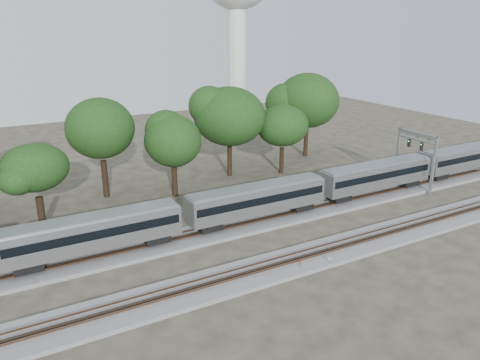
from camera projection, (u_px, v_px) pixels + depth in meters
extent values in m
plane|color=#383328|center=(249.00, 253.00, 47.88)|extent=(160.00, 160.00, 0.00)
cube|color=slate|center=(222.00, 230.00, 52.79)|extent=(160.00, 5.00, 0.40)
cube|color=brown|center=(225.00, 229.00, 52.05)|extent=(160.00, 0.08, 0.15)
cube|color=brown|center=(219.00, 224.00, 53.24)|extent=(160.00, 0.08, 0.15)
cube|color=slate|center=(270.00, 269.00, 44.50)|extent=(160.00, 5.00, 0.40)
cube|color=brown|center=(274.00, 268.00, 43.76)|extent=(160.00, 0.08, 0.15)
cube|color=brown|center=(266.00, 261.00, 44.95)|extent=(160.00, 0.08, 0.15)
cube|color=#B8BABF|center=(94.00, 232.00, 45.45)|extent=(17.16, 2.96, 2.96)
cube|color=black|center=(94.00, 229.00, 45.36)|extent=(16.57, 3.01, 0.89)
cube|color=gray|center=(92.00, 218.00, 44.97)|extent=(16.76, 2.37, 0.35)
cube|color=black|center=(28.00, 265.00, 43.21)|extent=(2.56, 2.17, 0.89)
cube|color=black|center=(156.00, 237.00, 48.92)|extent=(2.56, 2.17, 0.89)
cube|color=#B8BABF|center=(257.00, 199.00, 53.98)|extent=(17.16, 2.96, 2.96)
cube|color=black|center=(257.00, 197.00, 53.88)|extent=(16.57, 3.01, 0.89)
cube|color=gray|center=(257.00, 187.00, 53.49)|extent=(16.76, 2.37, 0.35)
cube|color=black|center=(209.00, 225.00, 51.74)|extent=(2.56, 2.17, 0.89)
cube|color=black|center=(300.00, 205.00, 57.45)|extent=(2.56, 2.17, 0.89)
cube|color=#B8BABF|center=(376.00, 175.00, 62.50)|extent=(17.16, 2.96, 2.96)
cube|color=black|center=(376.00, 173.00, 62.41)|extent=(16.57, 3.01, 0.89)
cube|color=gray|center=(377.00, 164.00, 62.01)|extent=(16.76, 2.37, 0.35)
cube|color=black|center=(339.00, 196.00, 60.26)|extent=(2.56, 2.17, 0.89)
cube|color=black|center=(407.00, 181.00, 65.97)|extent=(2.56, 2.17, 0.89)
cube|color=#B8BABF|center=(466.00, 157.00, 71.03)|extent=(17.16, 2.96, 2.96)
cube|color=black|center=(467.00, 155.00, 70.93)|extent=(16.57, 3.01, 0.89)
cube|color=gray|center=(468.00, 147.00, 70.54)|extent=(16.76, 2.37, 0.35)
cube|color=black|center=(437.00, 175.00, 68.78)|extent=(2.56, 2.17, 0.89)
cylinder|color=#512D19|center=(300.00, 266.00, 44.45)|extent=(0.07, 0.07, 0.99)
cylinder|color=red|center=(300.00, 261.00, 44.31)|extent=(0.34, 0.17, 0.35)
cylinder|color=#512D19|center=(329.00, 262.00, 45.27)|extent=(0.05, 0.05, 0.80)
cylinder|color=silver|center=(329.00, 259.00, 45.15)|extent=(0.28, 0.11, 0.28)
cube|color=#512D19|center=(346.00, 259.00, 46.41)|extent=(0.57, 0.44, 0.30)
cylinder|color=silver|center=(237.00, 76.00, 91.13)|extent=(3.60, 3.60, 25.21)
cone|color=silver|center=(237.00, 130.00, 94.58)|extent=(5.76, 5.76, 3.60)
cube|color=gray|center=(433.00, 166.00, 62.87)|extent=(0.32, 0.32, 8.14)
cube|color=gray|center=(397.00, 155.00, 68.12)|extent=(0.32, 0.32, 8.14)
cube|color=gray|center=(418.00, 134.00, 64.28)|extent=(0.36, 6.69, 0.54)
cube|color=gray|center=(417.00, 140.00, 64.54)|extent=(0.23, 6.69, 0.23)
cube|color=black|center=(422.00, 146.00, 63.72)|extent=(0.23, 0.45, 1.09)
cube|color=black|center=(409.00, 143.00, 65.52)|extent=(0.23, 0.45, 1.09)
cylinder|color=black|center=(41.00, 213.00, 52.75)|extent=(0.70, 0.70, 3.99)
ellipsoid|color=black|center=(35.00, 168.00, 51.02)|extent=(7.52, 7.52, 6.40)
cylinder|color=black|center=(105.00, 179.00, 62.71)|extent=(0.70, 0.70, 5.09)
ellipsoid|color=black|center=(100.00, 128.00, 60.51)|extent=(9.60, 9.60, 8.16)
cylinder|color=black|center=(175.00, 181.00, 63.30)|extent=(0.70, 0.70, 4.15)
ellipsoid|color=black|center=(173.00, 141.00, 61.50)|extent=(7.83, 7.83, 6.65)
cylinder|color=black|center=(230.00, 160.00, 71.55)|extent=(0.70, 0.70, 4.98)
ellipsoid|color=black|center=(229.00, 116.00, 69.39)|extent=(9.39, 9.39, 7.98)
cylinder|color=black|center=(282.00, 160.00, 72.90)|extent=(0.70, 0.70, 4.08)
ellipsoid|color=black|center=(283.00, 126.00, 71.14)|extent=(7.68, 7.68, 6.53)
cylinder|color=black|center=(306.00, 141.00, 82.22)|extent=(0.70, 0.70, 5.28)
ellipsoid|color=black|center=(308.00, 100.00, 79.93)|extent=(9.96, 9.96, 8.47)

